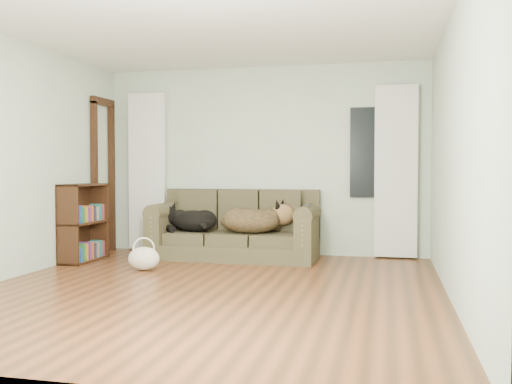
% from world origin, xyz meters
% --- Properties ---
extents(floor, '(5.00, 5.00, 0.00)m').
position_xyz_m(floor, '(0.00, 0.00, 0.00)').
color(floor, '#462A15').
rests_on(floor, ground).
extents(ceiling, '(5.00, 5.00, 0.00)m').
position_xyz_m(ceiling, '(0.00, 0.00, 2.60)').
color(ceiling, white).
rests_on(ceiling, ground).
extents(wall_back, '(4.50, 0.04, 2.60)m').
position_xyz_m(wall_back, '(0.00, 2.50, 1.30)').
color(wall_back, '#B2CEAB').
rests_on(wall_back, ground).
extents(wall_left, '(0.04, 5.00, 2.60)m').
position_xyz_m(wall_left, '(-2.25, 0.00, 1.30)').
color(wall_left, '#B2CEAB').
rests_on(wall_left, ground).
extents(wall_right, '(0.04, 5.00, 2.60)m').
position_xyz_m(wall_right, '(2.25, 0.00, 1.30)').
color(wall_right, '#B2CEAB').
rests_on(wall_right, ground).
extents(curtain_left, '(0.55, 0.08, 2.25)m').
position_xyz_m(curtain_left, '(-1.70, 2.42, 1.15)').
color(curtain_left, silver).
rests_on(curtain_left, ground).
extents(curtain_right, '(0.55, 0.08, 2.25)m').
position_xyz_m(curtain_right, '(1.80, 2.42, 1.15)').
color(curtain_right, silver).
rests_on(curtain_right, ground).
extents(window_pane, '(0.50, 0.03, 1.20)m').
position_xyz_m(window_pane, '(1.45, 2.47, 1.40)').
color(window_pane, black).
rests_on(window_pane, wall_back).
extents(door_casing, '(0.07, 0.60, 2.10)m').
position_xyz_m(door_casing, '(-2.20, 2.05, 1.05)').
color(door_casing, black).
rests_on(door_casing, ground).
extents(sofa, '(2.17, 0.94, 0.89)m').
position_xyz_m(sofa, '(-0.28, 1.97, 0.45)').
color(sofa, '#2B261A').
rests_on(sofa, floor).
extents(dog_black_lab, '(0.82, 0.72, 0.29)m').
position_xyz_m(dog_black_lab, '(-0.86, 1.93, 0.48)').
color(dog_black_lab, black).
rests_on(dog_black_lab, sofa).
extents(dog_shepherd, '(0.83, 0.61, 0.35)m').
position_xyz_m(dog_shepherd, '(0.02, 1.91, 0.49)').
color(dog_shepherd, black).
rests_on(dog_shepherd, sofa).
extents(tv_remote, '(0.06, 0.20, 0.02)m').
position_xyz_m(tv_remote, '(0.73, 1.82, 0.73)').
color(tv_remote, black).
rests_on(tv_remote, sofa).
extents(tote_bag, '(0.43, 0.37, 0.27)m').
position_xyz_m(tote_bag, '(-1.06, 0.86, 0.16)').
color(tote_bag, beige).
rests_on(tote_bag, floor).
extents(bookshelf, '(0.35, 0.81, 0.99)m').
position_xyz_m(bookshelf, '(-2.09, 1.31, 0.50)').
color(bookshelf, black).
rests_on(bookshelf, floor).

